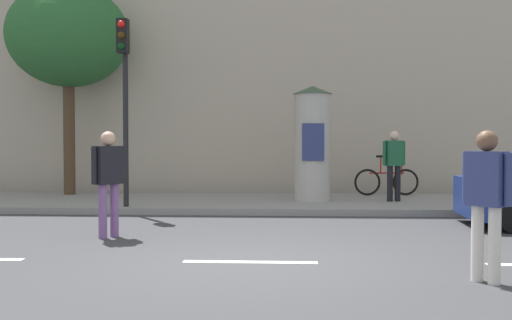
# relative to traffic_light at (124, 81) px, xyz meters

# --- Properties ---
(ground_plane) EXTENTS (80.00, 80.00, 0.00)m
(ground_plane) POSITION_rel_traffic_light_xyz_m (3.13, -5.24, -2.96)
(ground_plane) COLOR #38383A
(sidewalk_curb) EXTENTS (36.00, 4.00, 0.15)m
(sidewalk_curb) POSITION_rel_traffic_light_xyz_m (3.13, 1.76, -2.88)
(sidewalk_curb) COLOR gray
(sidewalk_curb) RESTS_ON ground_plane
(lane_markings) EXTENTS (25.80, 0.16, 0.01)m
(lane_markings) POSITION_rel_traffic_light_xyz_m (3.13, -5.24, -2.96)
(lane_markings) COLOR silver
(lane_markings) RESTS_ON ground_plane
(building_backdrop) EXTENTS (36.00, 5.00, 11.36)m
(building_backdrop) POSITION_rel_traffic_light_xyz_m (3.13, 6.76, 2.72)
(building_backdrop) COLOR #B7A893
(building_backdrop) RESTS_ON ground_plane
(traffic_light) EXTENTS (0.24, 0.45, 4.16)m
(traffic_light) POSITION_rel_traffic_light_xyz_m (0.00, 0.00, 0.00)
(traffic_light) COLOR black
(traffic_light) RESTS_ON sidewalk_curb
(poster_column) EXTENTS (0.97, 0.97, 2.83)m
(poster_column) POSITION_rel_traffic_light_xyz_m (4.25, 1.67, -1.37)
(poster_column) COLOR #B2ADA3
(poster_column) RESTS_ON sidewalk_curb
(street_tree) EXTENTS (3.30, 3.30, 5.78)m
(street_tree) POSITION_rel_traffic_light_xyz_m (-2.39, 3.07, 1.53)
(street_tree) COLOR #4C3826
(street_tree) RESTS_ON sidewalk_curb
(pedestrian_in_dark_shirt) EXTENTS (0.53, 0.56, 1.78)m
(pedestrian_in_dark_shirt) POSITION_rel_traffic_light_xyz_m (0.62, -3.30, -1.88)
(pedestrian_in_dark_shirt) COLOR #724C84
(pedestrian_in_dark_shirt) RESTS_ON ground_plane
(pedestrian_with_bag) EXTENTS (0.46, 0.48, 1.74)m
(pedestrian_with_bag) POSITION_rel_traffic_light_xyz_m (5.88, -6.26, -1.94)
(pedestrian_with_bag) COLOR silver
(pedestrian_with_bag) RESTS_ON ground_plane
(pedestrian_in_light_jacket) EXTENTS (0.57, 0.34, 1.72)m
(pedestrian_in_light_jacket) POSITION_rel_traffic_light_xyz_m (6.23, 1.58, -1.80)
(pedestrian_in_light_jacket) COLOR black
(pedestrian_in_light_jacket) RESTS_ON sidewalk_curb
(bicycle_leaning) EXTENTS (1.77, 0.24, 1.09)m
(bicycle_leaning) POSITION_rel_traffic_light_xyz_m (6.32, 3.20, -2.42)
(bicycle_leaning) COLOR black
(bicycle_leaning) RESTS_ON sidewalk_curb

